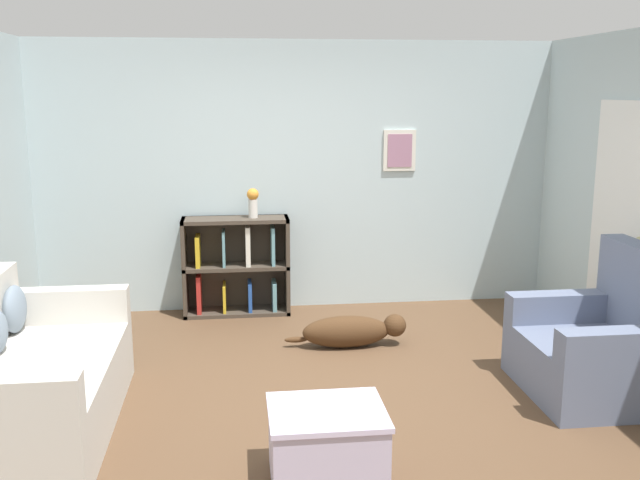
# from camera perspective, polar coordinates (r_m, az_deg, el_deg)

# --- Properties ---
(ground_plane) EXTENTS (14.00, 14.00, 0.00)m
(ground_plane) POSITION_cam_1_polar(r_m,az_deg,el_deg) (5.17, 0.54, -12.39)
(ground_plane) COLOR brown
(wall_back) EXTENTS (5.60, 0.13, 2.60)m
(wall_back) POSITION_cam_1_polar(r_m,az_deg,el_deg) (7.00, -1.79, 5.10)
(wall_back) COLOR silver
(wall_back) RESTS_ON ground_plane
(couch) EXTENTS (0.96, 1.84, 0.90)m
(couch) POSITION_cam_1_polar(r_m,az_deg,el_deg) (4.92, -22.68, -10.49)
(couch) COLOR beige
(couch) RESTS_ON ground_plane
(bookshelf) EXTENTS (1.01, 0.33, 0.94)m
(bookshelf) POSITION_cam_1_polar(r_m,az_deg,el_deg) (6.92, -6.72, -2.13)
(bookshelf) COLOR #42382D
(bookshelf) RESTS_ON ground_plane
(recliner_chair) EXTENTS (0.92, 1.04, 1.05)m
(recliner_chair) POSITION_cam_1_polar(r_m,az_deg,el_deg) (5.49, 21.68, -7.86)
(recliner_chair) COLOR slate
(recliner_chair) RESTS_ON ground_plane
(coffee_table) EXTENTS (0.64, 0.53, 0.42)m
(coffee_table) POSITION_cam_1_polar(r_m,az_deg,el_deg) (4.07, 0.55, -15.91)
(coffee_table) COLOR #BCB2D1
(coffee_table) RESTS_ON ground_plane
(dog) EXTENTS (1.03, 0.24, 0.27)m
(dog) POSITION_cam_1_polar(r_m,az_deg,el_deg) (6.06, 2.57, -7.27)
(dog) COLOR #472D19
(dog) RESTS_ON ground_plane
(vase) EXTENTS (0.11, 0.11, 0.28)m
(vase) POSITION_cam_1_polar(r_m,az_deg,el_deg) (6.77, -5.39, 3.12)
(vase) COLOR silver
(vase) RESTS_ON bookshelf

